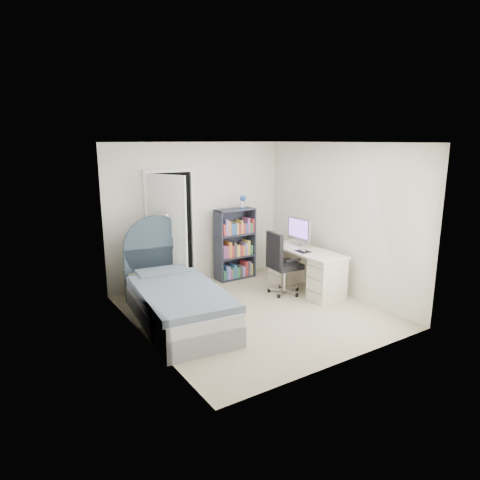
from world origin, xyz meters
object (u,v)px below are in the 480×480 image
office_chair (281,260)px  bed (176,300)px  floor_lamp (166,263)px  nightstand (137,277)px  bookcase (235,247)px  desk (305,268)px

office_chair → bed: bearing=-178.3°
office_chair → floor_lamp: bearing=151.2°
bed → nightstand: bearing=98.6°
nightstand → floor_lamp: (0.43, -0.16, 0.20)m
nightstand → floor_lamp: 0.50m
nightstand → floor_lamp: size_ratio=0.41×
nightstand → office_chair: (2.09, -1.08, 0.21)m
floor_lamp → office_chair: size_ratio=1.32×
bookcase → office_chair: bearing=-81.1°
nightstand → desk: size_ratio=0.39×
bed → nightstand: size_ratio=4.08×
desk → floor_lamp: bearing=155.4°
floor_lamp → bookcase: (1.48, 0.22, 0.03)m
bookcase → office_chair: (0.18, -1.14, -0.02)m
nightstand → office_chair: bearing=-27.2°
desk → nightstand: bearing=156.0°
floor_lamp → office_chair: bearing=-28.8°
bed → floor_lamp: 1.04m
bookcase → nightstand: bearing=-178.2°
bed → office_chair: bearing=1.7°
floor_lamp → bed: bearing=-104.9°
bed → desk: size_ratio=1.58×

